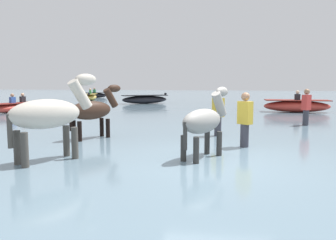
{
  "coord_description": "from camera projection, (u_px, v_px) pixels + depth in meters",
  "views": [
    {
      "loc": [
        0.13,
        -6.57,
        1.88
      ],
      "look_at": [
        -1.42,
        2.47,
        0.83
      ],
      "focal_mm": 35.88,
      "sensor_mm": 36.0,
      "label": 1
    }
  ],
  "objects": [
    {
      "name": "boat_far_inshore",
      "position": [
        145.0,
        99.0,
        23.93
      ],
      "size": [
        3.36,
        2.68,
        0.74
      ],
      "color": "black",
      "rests_on": "water_surface"
    },
    {
      "name": "boat_distant_west",
      "position": [
        297.0,
        106.0,
        17.2
      ],
      "size": [
        3.29,
        1.09,
        1.11
      ],
      "color": "#BC382D",
      "rests_on": "water_surface"
    },
    {
      "name": "boat_mid_outer",
      "position": [
        95.0,
        95.0,
        32.93
      ],
      "size": [
        2.52,
        1.13,
        0.98
      ],
      "color": "black",
      "rests_on": "water_surface"
    },
    {
      "name": "boat_mid_channel",
      "position": [
        12.0,
        107.0,
        17.02
      ],
      "size": [
        1.6,
        2.69,
        0.96
      ],
      "color": "#BC382D",
      "rests_on": "water_surface"
    },
    {
      "name": "person_wading_mid",
      "position": [
        218.0,
        117.0,
        9.62
      ],
      "size": [
        0.36,
        0.37,
        1.63
      ],
      "color": "#383842",
      "rests_on": "ground"
    },
    {
      "name": "horse_trailing_dark_bay",
      "position": [
        93.0,
        112.0,
        9.13
      ],
      "size": [
        1.2,
        1.51,
        1.8
      ],
      "color": "#382319",
      "rests_on": "ground"
    },
    {
      "name": "person_onlooker_left",
      "position": [
        306.0,
        110.0,
        11.93
      ],
      "size": [
        0.36,
        0.37,
        1.63
      ],
      "color": "#383842",
      "rests_on": "ground"
    },
    {
      "name": "horse_flank_pinto",
      "position": [
        50.0,
        116.0,
        6.51
      ],
      "size": [
        1.36,
        1.72,
        2.05
      ],
      "color": "beige",
      "rests_on": "ground"
    },
    {
      "name": "person_wading_close",
      "position": [
        245.0,
        125.0,
        7.95
      ],
      "size": [
        0.37,
        0.36,
        1.63
      ],
      "color": "#383842",
      "rests_on": "ground"
    },
    {
      "name": "water_surface",
      "position": [
        222.0,
        117.0,
        16.44
      ],
      "size": [
        90.0,
        90.0,
        0.33
      ],
      "primitive_type": "cube",
      "color": "slate",
      "rests_on": "ground"
    },
    {
      "name": "horse_lead_grey",
      "position": [
        204.0,
        123.0,
        6.79
      ],
      "size": [
        1.04,
        1.55,
        1.77
      ],
      "color": "gray",
      "rests_on": "ground"
    },
    {
      "name": "boat_near_starboard",
      "position": [
        91.0,
        97.0,
        28.63
      ],
      "size": [
        1.64,
        3.03,
        1.01
      ],
      "color": "gold",
      "rests_on": "water_surface"
    },
    {
      "name": "ground_plane",
      "position": [
        217.0,
        177.0,
        6.66
      ],
      "size": [
        120.0,
        120.0,
        0.0
      ],
      "primitive_type": "plane",
      "color": "#756B56"
    }
  ]
}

